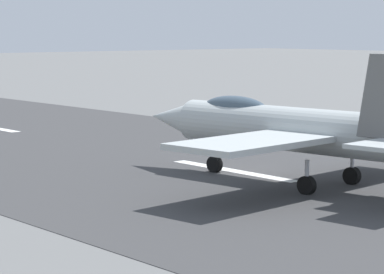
{
  "coord_description": "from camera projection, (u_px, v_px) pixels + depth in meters",
  "views": [
    {
      "loc": [
        -29.59,
        27.6,
        6.51
      ],
      "look_at": [
        -2.22,
        4.67,
        2.2
      ],
      "focal_mm": 83.04,
      "sensor_mm": 36.0,
      "label": 1
    }
  ],
  "objects": [
    {
      "name": "ground_plane",
      "position": [
        239.0,
        172.0,
        40.9
      ],
      "size": [
        400.0,
        400.0,
        0.0
      ],
      "primitive_type": "plane",
      "color": "slate"
    },
    {
      "name": "runway_strip",
      "position": [
        239.0,
        172.0,
        40.88
      ],
      "size": [
        240.0,
        26.0,
        0.02
      ],
      "color": "#3A3A3B",
      "rests_on": "ground"
    },
    {
      "name": "fighter_jet",
      "position": [
        296.0,
        128.0,
        37.34
      ],
      "size": [
        16.49,
        14.87,
        5.61
      ],
      "color": "#ADB5B5",
      "rests_on": "ground"
    },
    {
      "name": "crew_person",
      "position": [
        220.0,
        127.0,
        52.28
      ],
      "size": [
        0.34,
        0.69,
        1.65
      ],
      "color": "#1E2338",
      "rests_on": "ground"
    }
  ]
}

